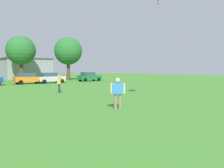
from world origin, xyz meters
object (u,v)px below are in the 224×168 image
at_px(parked_car_silver_4, 51,78).
at_px(parked_car_green_5, 89,77).
at_px(bystander_near_trees, 59,82).
at_px(tree_right, 21,50).
at_px(tree_far_right, 68,51).
at_px(adult_bystander, 118,91).
at_px(parked_car_orange_3, 28,78).

height_order(parked_car_silver_4, parked_car_green_5, same).
height_order(bystander_near_trees, parked_car_green_5, parked_car_green_5).
relative_size(bystander_near_trees, tree_right, 0.19).
xyz_separation_m(bystander_near_trees, parked_car_silver_4, (5.22, 14.50, -0.12)).
relative_size(parked_car_silver_4, parked_car_green_5, 1.00).
bearing_deg(tree_far_right, tree_right, 158.06).
height_order(tree_right, tree_far_right, tree_far_right).
distance_m(adult_bystander, parked_car_green_5, 29.55).
xyz_separation_m(parked_car_orange_3, parked_car_green_5, (11.41, 0.95, 0.00)).
height_order(adult_bystander, parked_car_green_5, adult_bystander).
bearing_deg(tree_far_right, parked_car_silver_4, -133.45).
relative_size(parked_car_orange_3, tree_right, 0.50).
distance_m(parked_car_orange_3, parked_car_green_5, 11.45).
height_order(bystander_near_trees, parked_car_orange_3, parked_car_orange_3).
distance_m(adult_bystander, bystander_near_trees, 10.14).
relative_size(parked_car_green_5, tree_right, 0.50).
xyz_separation_m(adult_bystander, tree_far_right, (13.25, 31.79, 4.86)).
bearing_deg(adult_bystander, parked_car_orange_3, 122.96).
bearing_deg(tree_right, adult_bystander, -98.07).
bearing_deg(tree_far_right, parked_car_orange_3, -145.79).
relative_size(bystander_near_trees, parked_car_green_5, 0.38).
bearing_deg(bystander_near_trees, adult_bystander, 26.78).
bearing_deg(bystander_near_trees, parked_car_silver_4, -166.33).
distance_m(bystander_near_trees, parked_car_orange_3, 14.88).
distance_m(parked_car_orange_3, tree_right, 11.58).
bearing_deg(tree_far_right, bystander_near_trees, -119.05).
relative_size(adult_bystander, bystander_near_trees, 1.04).
bearing_deg(tree_right, parked_car_orange_3, -100.84).
bearing_deg(adult_bystander, tree_far_right, 107.26).
relative_size(adult_bystander, tree_far_right, 0.20).
bearing_deg(adult_bystander, parked_car_green_5, 100.66).
distance_m(adult_bystander, tree_far_right, 34.78).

